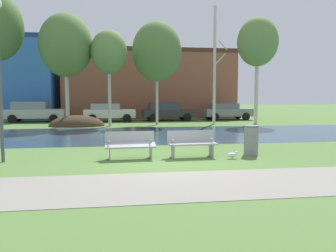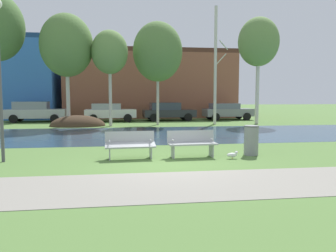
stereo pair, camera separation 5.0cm
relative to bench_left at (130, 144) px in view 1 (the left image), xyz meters
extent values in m
plane|color=#517538|center=(1.02, 9.01, -0.47)|extent=(120.00, 120.00, 0.00)
cube|color=gray|center=(1.02, -3.35, -0.47)|extent=(60.00, 2.52, 0.01)
cube|color=#2D475B|center=(1.02, 6.71, -0.47)|extent=(80.00, 7.96, 0.01)
ellipsoid|color=#423021|center=(-3.27, 12.29, -0.47)|extent=(3.70, 2.44, 1.47)
cube|color=#9EA0A3|center=(0.00, -0.09, -0.02)|extent=(1.62, 0.55, 0.15)
cube|color=#9EA0A3|center=(-0.01, 0.18, 0.20)|extent=(1.60, 0.15, 0.40)
cube|color=#9EA0A3|center=(-0.65, -0.06, -0.25)|extent=(0.06, 0.43, 0.45)
cube|color=#9EA0A3|center=(0.66, -0.01, -0.25)|extent=(0.06, 0.43, 0.45)
cylinder|color=#9EA0A3|center=(-0.65, -0.10, 0.12)|extent=(0.05, 0.28, 0.04)
cylinder|color=#9EA0A3|center=(0.66, -0.05, 0.12)|extent=(0.05, 0.28, 0.04)
cube|color=#9EA0A3|center=(2.03, -0.09, -0.02)|extent=(1.62, 0.55, 0.05)
cube|color=#9EA0A3|center=(2.02, 0.18, 0.20)|extent=(1.60, 0.15, 0.40)
cube|color=#9EA0A3|center=(1.37, -0.06, -0.25)|extent=(0.06, 0.43, 0.45)
cube|color=#9EA0A3|center=(2.68, -0.01, -0.25)|extent=(0.06, 0.43, 0.45)
cylinder|color=#9EA0A3|center=(1.38, -0.10, 0.12)|extent=(0.05, 0.28, 0.04)
cylinder|color=#9EA0A3|center=(2.69, -0.05, 0.12)|extent=(0.05, 0.28, 0.04)
cylinder|color=gray|center=(4.12, 0.10, 0.04)|extent=(0.48, 0.48, 1.01)
torus|color=#494A4C|center=(4.12, 0.10, 0.51)|extent=(0.51, 0.51, 0.04)
ellipsoid|color=white|center=(3.24, -0.48, -0.35)|extent=(0.33, 0.15, 0.15)
sphere|color=white|center=(3.39, -0.48, -0.28)|extent=(0.11, 0.11, 0.11)
cone|color=gold|center=(3.44, -0.48, -0.28)|extent=(0.06, 0.03, 0.03)
cylinder|color=gold|center=(3.25, -0.51, -0.42)|extent=(0.01, 0.01, 0.10)
cylinder|color=gold|center=(3.25, -0.45, -0.42)|extent=(0.01, 0.01, 0.10)
cylinder|color=#4C4C51|center=(-3.87, 0.00, 1.81)|extent=(0.10, 0.10, 4.57)
cylinder|color=#BCB7A8|center=(-3.84, 12.13, 2.96)|extent=(0.25, 0.25, 6.87)
ellipsoid|color=#567A3D|center=(-3.84, 12.13, 4.89)|extent=(3.44, 3.44, 4.13)
cylinder|color=beige|center=(-1.04, 11.87, 2.69)|extent=(0.21, 0.21, 6.33)
ellipsoid|color=#668947|center=(-1.04, 11.87, 4.47)|extent=(2.41, 2.41, 2.90)
cylinder|color=#BCB7A8|center=(2.25, 12.61, 2.81)|extent=(0.19, 0.19, 6.57)
ellipsoid|color=#567A3D|center=(2.25, 12.61, 4.65)|extent=(3.46, 3.46, 4.15)
cylinder|color=beige|center=(6.37, 12.43, 3.71)|extent=(0.21, 0.21, 8.35)
cylinder|color=beige|center=(6.87, 12.77, 4.21)|extent=(0.62, 0.86, 0.80)
cylinder|color=beige|center=(6.82, 11.97, 5.11)|extent=(0.92, 0.90, 0.56)
cylinder|color=beige|center=(9.50, 12.28, 3.32)|extent=(0.26, 0.26, 7.59)
ellipsoid|color=#668947|center=(9.50, 12.28, 5.45)|extent=(2.91, 2.91, 3.49)
cube|color=#B2B5BC|center=(-6.94, 16.37, 0.19)|extent=(4.56, 1.98, 0.69)
cube|color=gray|center=(-7.30, 16.35, 0.83)|extent=(2.58, 1.68, 0.59)
cylinder|color=black|center=(-5.50, 17.32, -0.15)|extent=(0.65, 0.25, 0.64)
cylinder|color=black|center=(-5.43, 15.54, -0.15)|extent=(0.65, 0.25, 0.64)
cylinder|color=black|center=(-8.46, 17.20, -0.15)|extent=(0.65, 0.25, 0.64)
cylinder|color=black|center=(-8.39, 15.41, -0.15)|extent=(0.65, 0.25, 0.64)
cube|color=silver|center=(-1.20, 16.13, 0.18)|extent=(4.09, 1.99, 0.66)
cube|color=#949AAC|center=(-1.52, 16.12, 0.74)|extent=(2.31, 1.70, 0.47)
cylinder|color=black|center=(0.09, 17.10, -0.15)|extent=(0.65, 0.25, 0.64)
cylinder|color=black|center=(0.16, 15.28, -0.15)|extent=(0.65, 0.25, 0.64)
cylinder|color=black|center=(-2.56, 16.99, -0.15)|extent=(0.65, 0.25, 0.64)
cylinder|color=black|center=(-2.48, 15.17, -0.15)|extent=(0.65, 0.25, 0.64)
cube|color=#282B30|center=(3.60, 16.41, 0.14)|extent=(4.35, 2.08, 0.59)
cube|color=#2F3648|center=(3.26, 16.40, 0.73)|extent=(2.46, 1.77, 0.59)
cylinder|color=black|center=(4.97, 17.42, -0.15)|extent=(0.65, 0.25, 0.64)
cylinder|color=black|center=(5.05, 15.52, -0.15)|extent=(0.65, 0.25, 0.64)
cylinder|color=black|center=(2.15, 17.30, -0.15)|extent=(0.65, 0.25, 0.64)
cylinder|color=black|center=(2.23, 15.40, -0.15)|extent=(0.65, 0.25, 0.64)
cube|color=slate|center=(8.72, 16.55, 0.17)|extent=(4.20, 1.90, 0.64)
cube|color=slate|center=(8.39, 16.54, 0.72)|extent=(2.37, 1.61, 0.46)
cylinder|color=black|center=(10.04, 17.47, -0.15)|extent=(0.65, 0.25, 0.64)
cylinder|color=black|center=(10.12, 15.75, -0.15)|extent=(0.65, 0.25, 0.64)
cylinder|color=black|center=(7.32, 17.36, -0.15)|extent=(0.65, 0.25, 0.64)
cylinder|color=black|center=(7.40, 15.63, -0.15)|extent=(0.65, 0.25, 0.64)
cube|color=#3870C6|center=(-11.16, 21.70, 2.95)|extent=(10.12, 7.08, 6.85)
cube|color=navy|center=(-11.16, 21.70, 6.58)|extent=(10.12, 7.08, 0.40)
cube|color=brown|center=(2.51, 22.73, 2.53)|extent=(15.90, 7.94, 6.00)
cube|color=#4E2C21|center=(2.51, 22.73, 5.72)|extent=(15.90, 7.94, 0.40)
camera|label=1|loc=(-0.28, -10.46, 1.52)|focal=34.93mm
camera|label=2|loc=(-0.23, -10.47, 1.52)|focal=34.93mm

